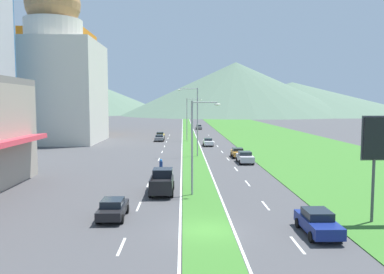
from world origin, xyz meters
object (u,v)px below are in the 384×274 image
object	(u,v)px
car_4	(208,142)
motorcycle_rider	(161,168)
street_lamp_far	(189,116)
car_1	(245,157)
car_6	(318,222)
car_3	(160,135)
street_lamp_near	(195,141)
street_lamp_mid	(195,118)
pickup_truck_0	(162,182)
car_2	(160,138)
car_7	(238,153)
car_8	(113,208)
car_5	(199,127)

from	to	relation	value
car_4	motorcycle_rider	bearing A→B (deg)	-13.80
street_lamp_far	car_1	bearing A→B (deg)	-77.11
car_6	motorcycle_rider	bearing A→B (deg)	-152.10
street_lamp_far	car_3	size ratio (longest dim) A/B	2.04
street_lamp_near	car_3	xyz separation A→B (m)	(-6.49, 56.87, -4.13)
street_lamp_mid	pickup_truck_0	distance (m)	24.96
car_2	car_7	bearing A→B (deg)	-152.50
street_lamp_mid	car_3	size ratio (longest dim) A/B	2.31
car_1	car_2	distance (m)	34.41
car_6	car_7	distance (m)	34.86
pickup_truck_0	motorcycle_rider	size ratio (longest dim) A/B	2.70
car_2	car_6	distance (m)	62.32
street_lamp_mid	motorcycle_rider	size ratio (longest dim) A/B	5.30
car_6	car_8	size ratio (longest dim) A/B	1.07
street_lamp_mid	car_8	distance (m)	33.35
street_lamp_near	car_4	size ratio (longest dim) A/B	1.85
car_5	motorcycle_rider	bearing A→B (deg)	-5.53
car_4	car_7	size ratio (longest dim) A/B	1.14
street_lamp_near	car_8	distance (m)	10.08
car_3	car_7	world-z (taller)	car_3
street_lamp_near	car_3	size ratio (longest dim) A/B	1.85
car_1	motorcycle_rider	xyz separation A→B (m)	(-11.13, -8.46, -0.06)
car_6	car_2	bearing A→B (deg)	-167.38
car_6	pickup_truck_0	bearing A→B (deg)	-138.48
car_8	motorcycle_rider	size ratio (longest dim) A/B	2.03
car_5	car_1	bearing A→B (deg)	2.87
car_2	car_6	world-z (taller)	car_6
pickup_truck_0	street_lamp_mid	bearing A→B (deg)	-9.08
car_7	car_8	size ratio (longest dim) A/B	0.98
car_7	street_lamp_near	bearing A→B (deg)	-16.64
car_4	motorcycle_rider	xyz separation A→B (m)	(-7.42, -30.20, -0.02)
car_4	pickup_truck_0	distance (m)	39.85
car_4	car_5	size ratio (longest dim) A/B	0.97
car_3	car_5	bearing A→B (deg)	-18.10
car_5	car_7	bearing A→B (deg)	2.93
street_lamp_far	motorcycle_rider	size ratio (longest dim) A/B	4.66
car_4	car_7	distance (m)	16.52
car_8	car_6	bearing A→B (deg)	-105.31
car_5	car_7	distance (m)	64.64
pickup_truck_0	street_lamp_near	bearing A→B (deg)	-111.51
car_1	car_6	world-z (taller)	car_1
car_7	car_4	bearing A→B (deg)	-167.80
car_6	car_7	xyz separation A→B (m)	(-0.10, 34.86, -0.04)
car_3	car_6	size ratio (longest dim) A/B	1.05
car_5	car_8	bearing A→B (deg)	-6.01
car_2	pickup_truck_0	distance (m)	49.18
car_1	car_4	distance (m)	22.05
car_3	motorcycle_rider	bearing A→B (deg)	-176.51
car_5	car_6	xyz separation A→B (m)	(3.40, -99.42, 0.04)
car_4	car_8	bearing A→B (deg)	-11.81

